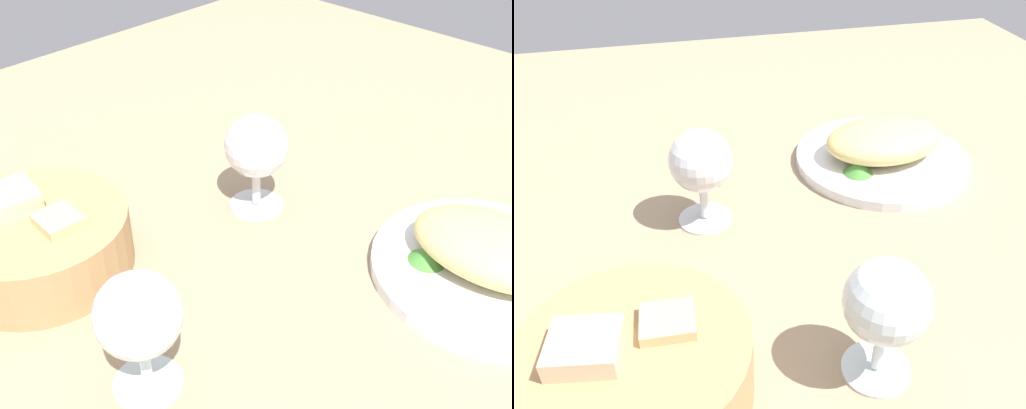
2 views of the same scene
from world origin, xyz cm
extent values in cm
cube|color=#9B8364|center=(0.00, 0.00, -1.00)|extent=(140.00, 140.00, 2.00)
cylinder|color=silver|center=(-17.07, -9.95, 0.70)|extent=(24.23, 24.23, 1.40)
ellipsoid|color=#D3B970|center=(-17.07, -9.95, 3.83)|extent=(17.90, 13.08, 4.86)
cone|color=#438533|center=(-11.98, -6.17, 2.28)|extent=(4.00, 4.00, 1.77)
cylinder|color=tan|center=(18.00, 21.24, 3.27)|extent=(19.13, 19.13, 6.54)
cube|color=beige|center=(21.30, 21.55, 5.74)|extent=(6.17, 5.72, 5.44)
cube|color=tan|center=(14.99, 20.01, 5.35)|extent=(4.65, 4.23, 4.45)
cylinder|color=silver|center=(9.21, -2.47, 0.30)|extent=(6.53, 6.53, 0.60)
cylinder|color=silver|center=(9.21, -2.47, 2.63)|extent=(1.00, 1.00, 4.07)
sphere|color=silver|center=(9.21, -2.47, 8.38)|extent=(7.43, 7.43, 7.43)
cylinder|color=silver|center=(-2.36, 23.38, 0.30)|extent=(6.17, 6.17, 0.60)
cylinder|color=silver|center=(-2.36, 23.38, 2.71)|extent=(1.00, 1.00, 4.22)
sphere|color=silver|center=(-2.36, 23.38, 8.47)|extent=(7.31, 7.31, 7.31)
camera|label=1|loc=(-33.38, 42.45, 44.38)|focal=43.87mm
camera|label=2|loc=(14.10, 51.42, 39.92)|focal=38.12mm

